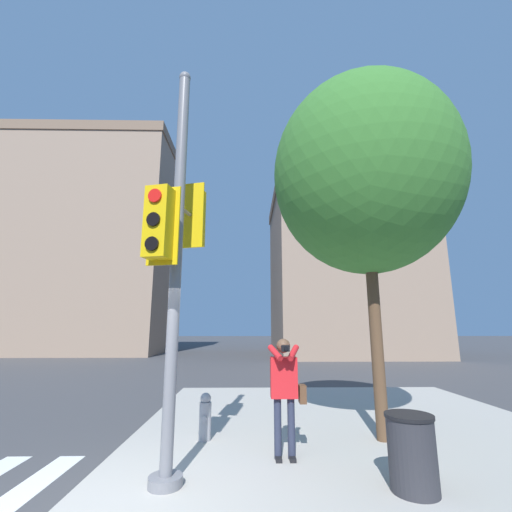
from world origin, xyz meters
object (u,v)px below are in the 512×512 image
object	(u,v)px
street_tree	(365,175)
fire_hydrant	(205,417)
person_photographer	(285,385)
traffic_signal_pole	(177,246)
trash_bin	(412,452)

from	to	relation	value
street_tree	fire_hydrant	size ratio (longest dim) A/B	8.94
person_photographer	fire_hydrant	distance (m)	1.67
traffic_signal_pole	fire_hydrant	distance (m)	3.11
person_photographer	fire_hydrant	world-z (taller)	person_photographer
traffic_signal_pole	person_photographer	bearing A→B (deg)	29.07
traffic_signal_pole	person_photographer	xyz separation A→B (m)	(1.54, 0.86, -1.94)
street_tree	trash_bin	size ratio (longest dim) A/B	8.05
traffic_signal_pole	person_photographer	size ratio (longest dim) A/B	3.36
traffic_signal_pole	fire_hydrant	world-z (taller)	traffic_signal_pole
traffic_signal_pole	street_tree	size ratio (longest dim) A/B	0.84
street_tree	trash_bin	xyz separation A→B (m)	(-0.35, -1.84, -4.39)
person_photographer	street_tree	distance (m)	4.24
person_photographer	street_tree	bearing A→B (deg)	24.56
street_tree	trash_bin	distance (m)	4.77
person_photographer	street_tree	size ratio (longest dim) A/B	0.25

